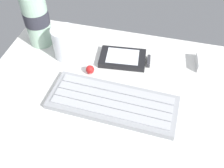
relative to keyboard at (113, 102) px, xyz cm
name	(u,v)px	position (x,y,z in cm)	size (l,w,h in cm)	color
ground_plane	(112,96)	(-1.06, 3.19, -1.79)	(64.00, 48.00, 2.80)	silver
keyboard	(113,102)	(0.00, 0.00, 0.00)	(29.39, 12.07, 1.70)	#93969B
handheld_device	(125,59)	(-0.40, 14.94, -0.08)	(13.32, 8.80, 1.50)	black
juice_cup	(65,44)	(-16.13, 13.20, 3.10)	(6.40, 6.40, 8.50)	silver
water_bottle	(36,15)	(-25.06, 16.89, 8.20)	(6.73, 6.73, 20.80)	#9EC1A8
charger_block	(211,63)	(21.46, 18.05, 0.39)	(7.00, 5.60, 2.40)	white
trackball_mouse	(90,70)	(-8.06, 8.42, 0.29)	(2.20, 2.20, 2.20)	red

